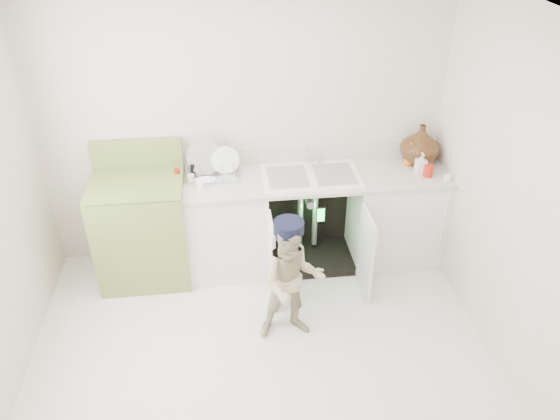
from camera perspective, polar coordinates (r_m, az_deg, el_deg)
The scene contains 5 objects.
ground at distance 4.29m, azimuth -1.88°, elevation -15.43°, with size 3.50×3.50×0.00m, color beige.
room_shell at distance 3.47m, azimuth -2.24°, elevation -1.43°, with size 6.00×5.50×1.26m.
counter_run at distance 4.96m, azimuth 3.55°, elevation -0.59°, with size 2.44×1.02×1.26m.
avocado_stove at distance 4.91m, azimuth -14.14°, elevation -1.78°, with size 0.77×0.65×1.20m.
repair_worker at distance 4.14m, azimuth 1.28°, elevation -7.39°, with size 0.61×0.80×1.05m.
Camera 1 is at (-0.21, -2.87, 3.18)m, focal length 35.00 mm.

